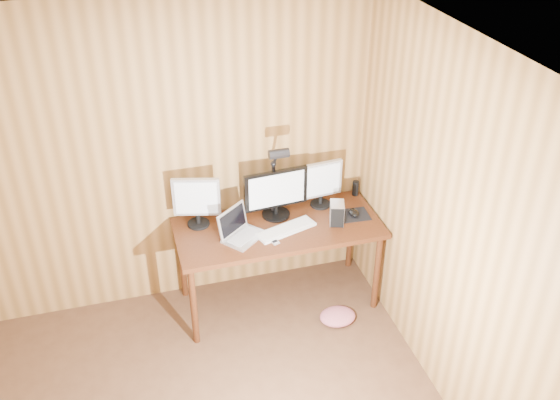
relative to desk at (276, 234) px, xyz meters
name	(u,v)px	position (x,y,z in m)	size (l,w,h in m)	color
room_shell	(186,351)	(-0.93, -1.70, 0.62)	(4.00, 4.00, 4.00)	#543520
desk	(276,234)	(0.00, 0.00, 0.00)	(1.60, 0.70, 0.75)	#45200E
monitor_center	(276,193)	(0.02, 0.08, 0.33)	(0.52, 0.23, 0.40)	black
monitor_left	(197,201)	(-0.59, 0.12, 0.34)	(0.36, 0.17, 0.41)	black
monitor_right	(321,183)	(0.42, 0.13, 0.33)	(0.35, 0.16, 0.40)	black
laptop	(239,230)	(-0.32, -0.12, 0.18)	(0.39, 0.38, 0.22)	silver
keyboard	(286,229)	(0.04, -0.15, 0.13)	(0.50, 0.28, 0.02)	silver
mousepad	(354,215)	(0.62, -0.09, 0.12)	(0.24, 0.20, 0.00)	black
mouse	(354,213)	(0.62, -0.09, 0.15)	(0.07, 0.12, 0.04)	black
hard_drive	(337,213)	(0.46, -0.14, 0.21)	(0.15, 0.18, 0.17)	silver
phone	(274,241)	(-0.09, -0.26, 0.13)	(0.08, 0.11, 0.01)	silver
speaker	(356,188)	(0.75, 0.21, 0.19)	(0.05, 0.05, 0.13)	black
desk_lamp	(276,170)	(0.03, 0.08, 0.54)	(0.15, 0.22, 0.67)	black
fabric_pile	(338,316)	(0.39, -0.45, -0.58)	(0.29, 0.24, 0.09)	#BB5A68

